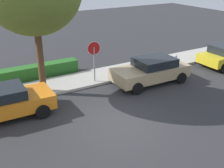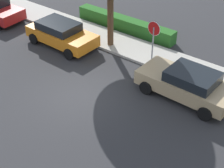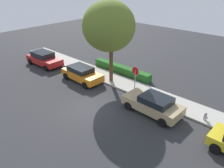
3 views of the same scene
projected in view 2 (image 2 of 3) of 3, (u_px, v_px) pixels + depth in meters
name	position (u px, v px, depth m)	size (l,w,h in m)	color
ground_plane	(80.00, 94.00, 16.10)	(60.00, 60.00, 0.00)	#2D2D30
sidewalk_curb	(141.00, 51.00, 19.35)	(32.00, 2.24, 0.14)	#B2ADA3
stop_sign	(153.00, 36.00, 17.41)	(0.76, 0.08, 2.45)	gray
parked_car_tan	(187.00, 83.00, 15.52)	(4.46, 2.21, 1.44)	tan
parked_car_orange	(61.00, 34.00, 19.68)	(4.29, 2.12, 1.40)	orange
front_yard_hedge	(125.00, 24.00, 21.54)	(7.00, 0.75, 0.81)	#286623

